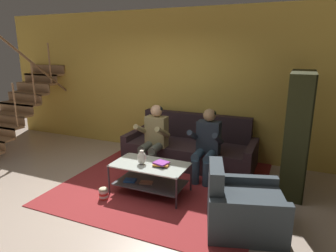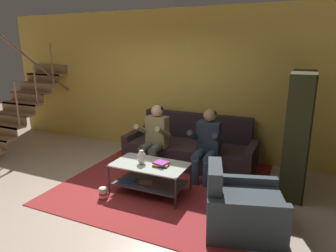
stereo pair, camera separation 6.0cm
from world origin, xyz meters
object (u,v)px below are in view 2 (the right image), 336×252
Objects in this scene: coffee_table at (149,174)px; popcorn_tub at (103,193)px; person_seated_left at (155,136)px; couch at (191,149)px; armchair at (241,209)px; person_seated_right at (207,143)px; vase at (142,158)px; bookshelf at (300,140)px; book_stack at (161,164)px.

coffee_table is 0.74m from popcorn_tub.
person_seated_left is at bearing 81.96° from popcorn_tub.
couch is 2.24× the size of armchair.
person_seated_right reaches higher than vase.
book_stack is at bearing -149.90° from bookshelf.
book_stack is (-0.44, -0.84, -0.14)m from person_seated_right.
bookshelf is at bearing 68.83° from armchair.
vase is at bearing -170.14° from book_stack.
popcorn_tub is (-0.67, -1.88, -0.19)m from couch.
coffee_table is (-0.63, -0.85, -0.33)m from person_seated_right.
vase is 0.31m from book_stack.
vase is 2.42m from bookshelf.
person_seated_right is 6.26× the size of popcorn_tub.
coffee_table is 0.26m from book_stack.
person_seated_left is at bearing 145.41° from armchair.
person_seated_right is 4.62× the size of book_stack.
armchair is (1.31, -1.81, -0.01)m from couch.
person_seated_right reaches higher than person_seated_left.
person_seated_right reaches higher than armchair.
couch is 1.42m from coffee_table.
armchair is 5.73× the size of popcorn_tub.
bookshelf is at bearing 5.50° from person_seated_left.
bookshelf is (1.84, 1.07, 0.31)m from book_stack.
person_seated_left reaches higher than popcorn_tub.
couch is at bearing 169.75° from bookshelf.
armchair is at bearing -111.17° from bookshelf.
person_seated_left is 4.59× the size of book_stack.
couch is 9.49× the size of book_stack.
couch is at bearing 130.57° from person_seated_right.
armchair reaches higher than book_stack.
armchair is (0.83, -1.24, -0.36)m from person_seated_right.
person_seated_right is at bearing 62.09° from book_stack.
bookshelf is (2.37, 0.23, 0.17)m from person_seated_left.
person_seated_right is (0.97, 0.00, 0.00)m from person_seated_left.
person_seated_left is at bearing 104.77° from vase.
bookshelf reaches higher than person_seated_left.
person_seated_right is at bearing 123.67° from armchair.
book_stack is (0.04, -1.41, 0.21)m from couch.
couch reaches higher than armchair.
vase is at bearing -152.35° from bookshelf.
person_seated_left is at bearing 122.18° from book_stack.
armchair is at bearing -56.33° from person_seated_right.
armchair is (1.27, -0.40, -0.22)m from book_stack.
person_seated_right is at bearing -49.43° from couch.
book_stack is at bearing 33.55° from popcorn_tub.
couch is 11.35× the size of vase.
bookshelf is 1.69× the size of armchair.
armchair is (-0.57, -1.47, -0.53)m from bookshelf.
coffee_table is at bearing -177.76° from book_stack.
coffee_table is 1.04× the size of armchair.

